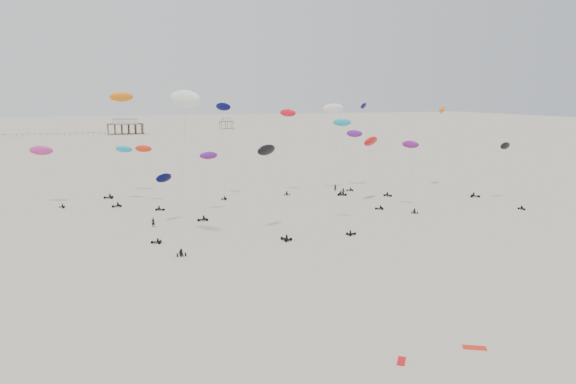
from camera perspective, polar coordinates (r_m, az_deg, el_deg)
name	(u,v)px	position (r m, az deg, el deg)	size (l,w,h in m)	color
ground_plane	(184,161)	(208.12, -10.57, 3.12)	(900.00, 900.00, 0.00)	beige
pavilion_main	(125,127)	(355.34, -16.21, 6.34)	(21.00, 13.00, 9.80)	brown
pavilion_small	(226,124)	(395.73, -6.28, 6.90)	(9.00, 7.00, 8.00)	brown
pier_fence	(32,135)	(355.94, -24.59, 5.29)	(80.20, 0.20, 1.50)	black
rig_2	(162,190)	(104.34, -12.64, 0.15)	(6.39, 17.01, 16.50)	black
rig_3	(509,160)	(134.51, 21.54, 3.05)	(6.04, 12.35, 15.56)	black
rig_4	(43,156)	(133.07, -23.62, 3.39)	(7.41, 8.13, 13.65)	black
rig_5	(223,122)	(129.88, -6.58, 7.08)	(3.94, 5.08, 22.39)	black
rig_6	(450,130)	(146.22, 16.13, 6.08)	(4.30, 17.75, 23.19)	black
rig_7	(148,166)	(125.51, -14.00, 2.53)	(5.16, 11.86, 14.38)	black
rig_8	(271,170)	(96.01, -1.76, 2.24)	(4.89, 9.90, 15.82)	black
rig_9	(206,177)	(113.13, -8.28, 1.48)	(6.04, 9.18, 13.36)	black
rig_10	(354,143)	(146.22, 6.67, 4.95)	(6.67, 8.44, 15.27)	black
rig_11	(345,159)	(100.62, 5.83, 3.34)	(4.25, 9.78, 20.07)	black
rig_12	(122,164)	(130.34, -16.51, 2.76)	(5.92, 9.67, 13.30)	black
rig_13	(372,147)	(125.50, 8.48, 4.53)	(6.22, 11.65, 15.80)	black
rig_14	(335,123)	(138.21, 4.78, 6.99)	(5.57, 8.48, 22.02)	black
rig_15	(185,115)	(89.62, -10.46, 7.65)	(5.99, 10.76, 24.96)	black
rig_16	(288,133)	(135.46, -0.04, 6.06)	(4.00, 5.15, 20.69)	black
rig_17	(119,116)	(137.34, -16.80, 7.44)	(8.01, 4.37, 24.81)	black
rig_18	(371,132)	(141.16, 8.42, 6.00)	(3.88, 15.34, 23.10)	black
rig_19	(412,166)	(120.28, 12.46, 2.59)	(4.63, 8.61, 14.54)	black
spectator_0	(153,227)	(106.17, -13.52, -3.49)	(0.76, 0.52, 2.08)	black
spectator_1	(343,196)	(135.49, 5.65, -0.37)	(1.05, 0.61, 2.15)	black
spectator_3	(335,191)	(141.23, 4.81, 0.06)	(0.77, 0.53, 2.12)	black
grounded_kite_a	(474,348)	(58.93, 18.42, -14.81)	(2.20, 0.90, 0.08)	red
grounded_kite_b	(401,361)	(54.64, 11.44, -16.52)	(1.80, 0.70, 0.07)	red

